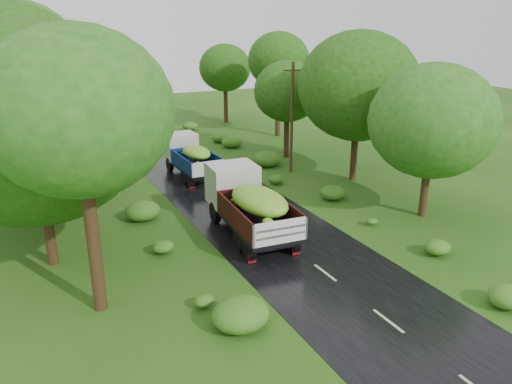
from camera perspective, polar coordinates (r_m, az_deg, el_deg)
ground at (r=18.93m, az=14.88°, el=-14.09°), size 120.00×120.00×0.00m
road at (r=22.34m, az=6.47°, el=-8.07°), size 6.50×80.00×0.02m
road_lines at (r=23.08m, az=5.13°, el=-7.05°), size 0.12×69.60×0.00m
truck_near at (r=24.63m, az=-1.00°, el=-1.03°), size 3.00×7.28×2.99m
truck_far at (r=34.34m, az=-7.58°, el=4.23°), size 2.28×6.19×2.59m
utility_pole at (r=34.41m, az=4.12°, el=8.54°), size 1.28×0.52×7.58m
trees_left at (r=33.64m, az=-25.01°, el=11.35°), size 5.48×34.38×9.22m
trees_right at (r=37.50m, az=6.42°, el=12.18°), size 6.31×32.58×8.31m
shrubs at (r=29.52m, az=-2.94°, el=-0.36°), size 11.90×44.00×0.70m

